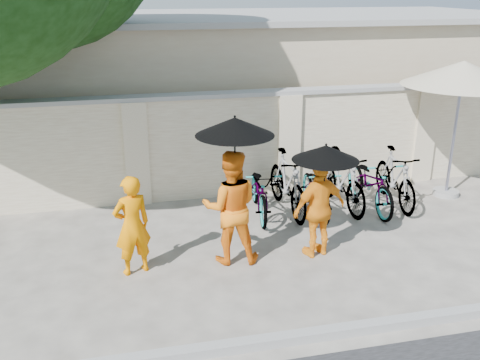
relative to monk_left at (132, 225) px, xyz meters
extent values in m
plane|color=#A9A295|center=(1.20, -0.41, -0.75)|extent=(80.00, 80.00, 0.00)
cube|color=gray|center=(1.20, -2.11, -0.69)|extent=(40.00, 0.16, 0.12)
cube|color=#F0E6C7|center=(2.20, 2.79, 0.25)|extent=(20.00, 0.30, 2.00)
cube|color=beige|center=(3.20, 6.59, 0.85)|extent=(14.00, 6.00, 3.20)
imported|color=#FF8900|center=(0.00, 0.00, 0.00)|extent=(0.64, 0.52, 1.51)
imported|color=orange|center=(1.46, 0.04, 0.13)|extent=(0.95, 0.80, 1.77)
cylinder|color=black|center=(1.51, -0.04, 0.82)|extent=(0.02, 0.02, 1.14)
cone|color=black|center=(1.51, -0.04, 1.39)|extent=(1.13, 1.13, 0.26)
imported|color=orange|center=(2.82, -0.08, 0.02)|extent=(0.98, 0.60, 1.56)
cylinder|color=black|center=(2.84, -0.16, 0.54)|extent=(0.02, 0.02, 0.82)
cone|color=black|center=(2.84, -0.16, 0.94)|extent=(1.00, 1.00, 0.23)
cylinder|color=gray|center=(6.27, 1.73, -0.70)|extent=(0.51, 0.51, 0.10)
cylinder|color=#8C8DA6|center=(6.27, 1.73, 0.45)|extent=(0.06, 0.06, 2.41)
cone|color=beige|center=(6.27, 1.73, 1.70)|extent=(2.40, 2.40, 0.46)
imported|color=#8C8DA6|center=(2.33, 1.62, -0.29)|extent=(0.84, 1.84, 0.94)
imported|color=#8C8DA6|center=(2.86, 1.64, -0.18)|extent=(0.61, 1.92, 1.14)
imported|color=#8C8DA6|center=(3.40, 1.51, -0.31)|extent=(0.69, 1.71, 0.88)
imported|color=#8C8DA6|center=(3.93, 1.62, -0.20)|extent=(0.66, 1.89, 1.12)
imported|color=#8C8DA6|center=(4.46, 1.49, -0.25)|extent=(0.69, 1.92, 1.01)
imported|color=#8C8DA6|center=(4.99, 1.54, -0.21)|extent=(0.65, 1.84, 1.08)
camera|label=1|loc=(-0.04, -7.15, 3.25)|focal=40.00mm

